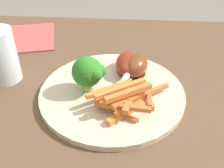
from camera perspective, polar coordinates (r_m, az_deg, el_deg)
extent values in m
cube|color=brown|center=(0.56, 4.78, -3.80)|extent=(0.91, 0.77, 0.03)
cylinder|color=#443122|center=(1.11, -17.21, -5.76)|extent=(0.06, 0.06, 0.68)
cylinder|color=beige|center=(0.54, 0.00, -2.20)|extent=(0.29, 0.29, 0.01)
cylinder|color=#91AD4E|center=(0.54, -5.06, -0.24)|extent=(0.02, 0.02, 0.02)
sphere|color=#2E7D23|center=(0.52, -5.25, 2.66)|extent=(0.06, 0.06, 0.06)
sphere|color=#2E7D23|center=(0.53, -4.64, 4.63)|extent=(0.02, 0.02, 0.02)
sphere|color=#2E7D23|center=(0.52, -2.68, 2.77)|extent=(0.03, 0.03, 0.03)
sphere|color=#2E7D23|center=(0.51, -3.44, 2.06)|extent=(0.03, 0.03, 0.03)
sphere|color=#2E7D23|center=(0.53, -7.31, 2.54)|extent=(0.02, 0.02, 0.02)
cube|color=orange|center=(0.50, 3.45, -4.62)|extent=(0.10, 0.01, 0.01)
cube|color=orange|center=(0.49, 2.90, -5.98)|extent=(0.07, 0.07, 0.01)
cube|color=orange|center=(0.50, -1.02, -1.21)|extent=(0.08, 0.05, 0.01)
cube|color=orange|center=(0.49, 1.82, -1.03)|extent=(0.09, 0.07, 0.01)
cube|color=#C1672E|center=(0.52, 4.65, -3.20)|extent=(0.04, 0.09, 0.01)
cube|color=#CA6C30|center=(0.49, 3.82, -3.04)|extent=(0.03, 0.08, 0.01)
cube|color=orange|center=(0.49, 3.46, -3.26)|extent=(0.06, 0.06, 0.01)
cube|color=#C0662E|center=(0.52, 7.79, -2.40)|extent=(0.01, 0.06, 0.01)
cube|color=#C66A2F|center=(0.47, 2.77, -4.86)|extent=(0.09, 0.02, 0.01)
cube|color=#CA6B30|center=(0.52, 7.27, -2.09)|extent=(0.09, 0.07, 0.01)
cube|color=#C4682E|center=(0.50, 3.53, -1.25)|extent=(0.01, 0.06, 0.01)
cube|color=orange|center=(0.48, 3.52, -1.82)|extent=(0.08, 0.06, 0.01)
cube|color=#C5692F|center=(0.48, 0.07, -4.63)|extent=(0.07, 0.03, 0.01)
cube|color=#CC6D31|center=(0.49, 1.15, -6.15)|extent=(0.07, 0.04, 0.01)
cube|color=#C0662E|center=(0.49, 3.46, -4.14)|extent=(0.05, 0.07, 0.01)
cylinder|color=#4F200F|center=(0.59, 4.56, 2.23)|extent=(0.04, 0.04, 0.00)
ellipsoid|color=brown|center=(0.58, 4.66, 3.92)|extent=(0.07, 0.08, 0.04)
cylinder|color=beige|center=(0.54, 2.44, 0.73)|extent=(0.03, 0.04, 0.01)
sphere|color=silver|center=(0.52, 1.56, -0.48)|extent=(0.02, 0.02, 0.02)
cylinder|color=#61180E|center=(0.60, 3.27, 2.76)|extent=(0.05, 0.05, 0.00)
ellipsoid|color=maroon|center=(0.59, 3.33, 4.32)|extent=(0.06, 0.09, 0.04)
cylinder|color=beige|center=(0.54, 2.76, 0.75)|extent=(0.01, 0.03, 0.01)
sphere|color=silver|center=(0.53, 2.60, -0.21)|extent=(0.02, 0.02, 0.02)
cylinder|color=silver|center=(0.61, -22.43, 5.53)|extent=(0.07, 0.07, 0.12)
cube|color=#B74C47|center=(0.80, -17.20, 9.36)|extent=(0.18, 0.20, 0.00)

